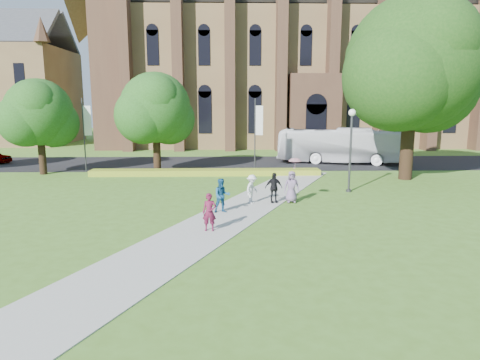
{
  "coord_description": "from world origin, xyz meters",
  "views": [
    {
      "loc": [
        -0.18,
        -20.14,
        5.58
      ],
      "look_at": [
        0.41,
        2.02,
        1.6
      ],
      "focal_mm": 32.0,
      "sensor_mm": 36.0,
      "label": 1
    }
  ],
  "objects_px": {
    "large_tree": "(413,64)",
    "pedestrian_0": "(209,212)",
    "tour_coach": "(341,146)",
    "streetlamp": "(351,140)"
  },
  "relations": [
    {
      "from": "large_tree",
      "to": "pedestrian_0",
      "type": "height_order",
      "value": "large_tree"
    },
    {
      "from": "tour_coach",
      "to": "pedestrian_0",
      "type": "xyz_separation_m",
      "value": [
        -11.45,
        -21.59,
        -0.79
      ]
    },
    {
      "from": "streetlamp",
      "to": "large_tree",
      "type": "xyz_separation_m",
      "value": [
        5.5,
        4.5,
        5.07
      ]
    },
    {
      "from": "tour_coach",
      "to": "streetlamp",
      "type": "bearing_deg",
      "value": -179.12
    },
    {
      "from": "large_tree",
      "to": "streetlamp",
      "type": "bearing_deg",
      "value": -140.71
    },
    {
      "from": "streetlamp",
      "to": "large_tree",
      "type": "bearing_deg",
      "value": 39.29
    },
    {
      "from": "streetlamp",
      "to": "tour_coach",
      "type": "bearing_deg",
      "value": 77.54
    },
    {
      "from": "streetlamp",
      "to": "pedestrian_0",
      "type": "distance_m",
      "value": 12.23
    },
    {
      "from": "streetlamp",
      "to": "tour_coach",
      "type": "xyz_separation_m",
      "value": [
        2.91,
        13.17,
        -1.62
      ]
    },
    {
      "from": "tour_coach",
      "to": "pedestrian_0",
      "type": "bearing_deg",
      "value": 165.4
    }
  ]
}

